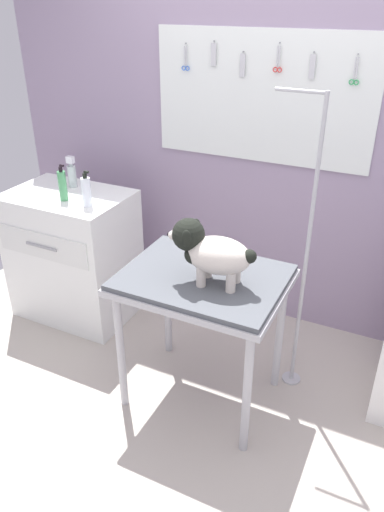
{
  "coord_description": "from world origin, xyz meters",
  "views": [
    {
      "loc": [
        0.83,
        -1.67,
        2.07
      ],
      "look_at": [
        -0.11,
        0.25,
        0.91
      ],
      "focal_mm": 34.32,
      "sensor_mm": 36.0,
      "label": 1
    }
  ],
  "objects_px": {
    "dog": "(210,251)",
    "grooming_arm": "(304,266)",
    "grooming_table": "(203,290)",
    "counter_left": "(74,255)",
    "detangler_spray": "(72,174)"
  },
  "relations": [
    {
      "from": "counter_left",
      "to": "grooming_table",
      "type": "bearing_deg",
      "value": -18.42
    },
    {
      "from": "detangler_spray",
      "to": "dog",
      "type": "bearing_deg",
      "value": -24.11
    },
    {
      "from": "grooming_arm",
      "to": "counter_left",
      "type": "distance_m",
      "value": 1.64
    },
    {
      "from": "grooming_arm",
      "to": "grooming_table",
      "type": "bearing_deg",
      "value": -141.47
    },
    {
      "from": "dog",
      "to": "counter_left",
      "type": "height_order",
      "value": "dog"
    },
    {
      "from": "grooming_arm",
      "to": "detangler_spray",
      "type": "distance_m",
      "value": 1.67
    },
    {
      "from": "grooming_table",
      "to": "dog",
      "type": "height_order",
      "value": "dog"
    },
    {
      "from": "dog",
      "to": "counter_left",
      "type": "bearing_deg",
      "value": 160.36
    },
    {
      "from": "grooming_table",
      "to": "detangler_spray",
      "type": "bearing_deg",
      "value": 156.8
    },
    {
      "from": "grooming_table",
      "to": "counter_left",
      "type": "relative_size",
      "value": 0.93
    },
    {
      "from": "grooming_arm",
      "to": "dog",
      "type": "height_order",
      "value": "grooming_arm"
    },
    {
      "from": "grooming_arm",
      "to": "counter_left",
      "type": "relative_size",
      "value": 1.86
    },
    {
      "from": "dog",
      "to": "grooming_arm",
      "type": "bearing_deg",
      "value": 46.13
    },
    {
      "from": "grooming_table",
      "to": "counter_left",
      "type": "xyz_separation_m",
      "value": [
        -1.17,
        0.39,
        -0.26
      ]
    },
    {
      "from": "grooming_table",
      "to": "grooming_arm",
      "type": "xyz_separation_m",
      "value": [
        0.43,
        0.34,
        0.08
      ]
    }
  ]
}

